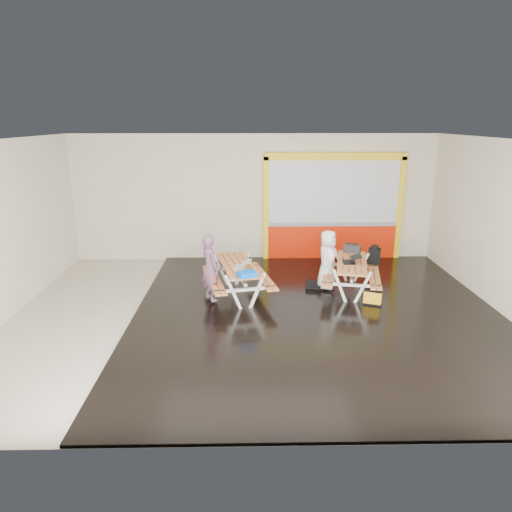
{
  "coord_description": "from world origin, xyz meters",
  "views": [
    {
      "loc": [
        -0.19,
        -8.81,
        3.88
      ],
      "look_at": [
        0.0,
        0.9,
        1.0
      ],
      "focal_mm": 32.59,
      "sensor_mm": 36.0,
      "label": 1
    }
  ],
  "objects_px": {
    "picnic_table_right": "(352,269)",
    "toolbox": "(352,249)",
    "dark_case": "(313,285)",
    "backpack": "(374,256)",
    "laptop_right": "(351,260)",
    "blue_pouch": "(247,274)",
    "fluke_bag": "(373,297)",
    "picnic_table_left": "(238,272)",
    "person_left": "(210,268)",
    "laptop_left": "(242,265)",
    "person_right": "(327,259)"
  },
  "relations": [
    {
      "from": "picnic_table_right",
      "to": "toolbox",
      "type": "distance_m",
      "value": 0.84
    },
    {
      "from": "picnic_table_right",
      "to": "toolbox",
      "type": "height_order",
      "value": "toolbox"
    },
    {
      "from": "toolbox",
      "to": "dark_case",
      "type": "bearing_deg",
      "value": -150.63
    },
    {
      "from": "backpack",
      "to": "laptop_right",
      "type": "bearing_deg",
      "value": -133.17
    },
    {
      "from": "blue_pouch",
      "to": "backpack",
      "type": "xyz_separation_m",
      "value": [
        3.1,
        1.83,
        -0.16
      ]
    },
    {
      "from": "laptop_right",
      "to": "dark_case",
      "type": "bearing_deg",
      "value": 160.32
    },
    {
      "from": "laptop_right",
      "to": "fluke_bag",
      "type": "bearing_deg",
      "value": -65.72
    },
    {
      "from": "picnic_table_left",
      "to": "person_left",
      "type": "xyz_separation_m",
      "value": [
        -0.59,
        -0.34,
        0.22
      ]
    },
    {
      "from": "laptop_left",
      "to": "dark_case",
      "type": "xyz_separation_m",
      "value": [
        1.67,
        0.72,
        -0.72
      ]
    },
    {
      "from": "picnic_table_right",
      "to": "laptop_left",
      "type": "relative_size",
      "value": 5.13
    },
    {
      "from": "person_right",
      "to": "fluke_bag",
      "type": "bearing_deg",
      "value": -114.57
    },
    {
      "from": "dark_case",
      "to": "laptop_left",
      "type": "bearing_deg",
      "value": -156.82
    },
    {
      "from": "laptop_left",
      "to": "blue_pouch",
      "type": "xyz_separation_m",
      "value": [
        0.1,
        -0.61,
        0.0
      ]
    },
    {
      "from": "picnic_table_right",
      "to": "laptop_right",
      "type": "xyz_separation_m",
      "value": [
        -0.03,
        -0.06,
        0.23
      ]
    },
    {
      "from": "person_right",
      "to": "picnic_table_left",
      "type": "bearing_deg",
      "value": 123.2
    },
    {
      "from": "backpack",
      "to": "picnic_table_left",
      "type": "bearing_deg",
      "value": -163.42
    },
    {
      "from": "picnic_table_right",
      "to": "fluke_bag",
      "type": "bearing_deg",
      "value": -69.39
    },
    {
      "from": "picnic_table_right",
      "to": "blue_pouch",
      "type": "bearing_deg",
      "value": -155.2
    },
    {
      "from": "dark_case",
      "to": "picnic_table_left",
      "type": "bearing_deg",
      "value": -164.86
    },
    {
      "from": "laptop_left",
      "to": "person_right",
      "type": "bearing_deg",
      "value": 17.34
    },
    {
      "from": "fluke_bag",
      "to": "picnic_table_right",
      "type": "bearing_deg",
      "value": 110.61
    },
    {
      "from": "toolbox",
      "to": "blue_pouch",
      "type": "bearing_deg",
      "value": -143.61
    },
    {
      "from": "person_left",
      "to": "dark_case",
      "type": "height_order",
      "value": "person_left"
    },
    {
      "from": "blue_pouch",
      "to": "backpack",
      "type": "height_order",
      "value": "backpack"
    },
    {
      "from": "picnic_table_right",
      "to": "person_right",
      "type": "bearing_deg",
      "value": 167.94
    },
    {
      "from": "blue_pouch",
      "to": "fluke_bag",
      "type": "relative_size",
      "value": 0.8
    },
    {
      "from": "picnic_table_left",
      "to": "person_right",
      "type": "height_order",
      "value": "person_right"
    },
    {
      "from": "person_left",
      "to": "picnic_table_left",
      "type": "bearing_deg",
      "value": -91.06
    },
    {
      "from": "laptop_right",
      "to": "laptop_left",
      "type": "bearing_deg",
      "value": -170.07
    },
    {
      "from": "dark_case",
      "to": "backpack",
      "type": "bearing_deg",
      "value": 18.21
    },
    {
      "from": "fluke_bag",
      "to": "laptop_left",
      "type": "bearing_deg",
      "value": 173.58
    },
    {
      "from": "picnic_table_right",
      "to": "backpack",
      "type": "relative_size",
      "value": 4.26
    },
    {
      "from": "picnic_table_left",
      "to": "person_right",
      "type": "distance_m",
      "value": 2.09
    },
    {
      "from": "fluke_bag",
      "to": "dark_case",
      "type": "bearing_deg",
      "value": 137.65
    },
    {
      "from": "blue_pouch",
      "to": "fluke_bag",
      "type": "height_order",
      "value": "blue_pouch"
    },
    {
      "from": "laptop_left",
      "to": "blue_pouch",
      "type": "height_order",
      "value": "laptop_left"
    },
    {
      "from": "laptop_right",
      "to": "backpack",
      "type": "xyz_separation_m",
      "value": [
        0.74,
        0.79,
        -0.13
      ]
    },
    {
      "from": "laptop_right",
      "to": "dark_case",
      "type": "xyz_separation_m",
      "value": [
        -0.79,
        0.28,
        -0.69
      ]
    },
    {
      "from": "laptop_left",
      "to": "blue_pouch",
      "type": "distance_m",
      "value": 0.62
    },
    {
      "from": "blue_pouch",
      "to": "toolbox",
      "type": "height_order",
      "value": "toolbox"
    },
    {
      "from": "dark_case",
      "to": "person_right",
      "type": "bearing_deg",
      "value": -20.53
    },
    {
      "from": "person_left",
      "to": "laptop_left",
      "type": "distance_m",
      "value": 0.69
    },
    {
      "from": "picnic_table_left",
      "to": "laptop_left",
      "type": "bearing_deg",
      "value": -68.11
    },
    {
      "from": "laptop_left",
      "to": "backpack",
      "type": "distance_m",
      "value": 3.43
    },
    {
      "from": "person_left",
      "to": "backpack",
      "type": "relative_size",
      "value": 2.95
    },
    {
      "from": "picnic_table_left",
      "to": "dark_case",
      "type": "xyz_separation_m",
      "value": [
        1.77,
        0.48,
        -0.49
      ]
    },
    {
      "from": "fluke_bag",
      "to": "blue_pouch",
      "type": "bearing_deg",
      "value": -173.7
    },
    {
      "from": "laptop_left",
      "to": "backpack",
      "type": "relative_size",
      "value": 0.83
    },
    {
      "from": "toolbox",
      "to": "backpack",
      "type": "xyz_separation_m",
      "value": [
        0.54,
        -0.06,
        -0.16
      ]
    },
    {
      "from": "laptop_left",
      "to": "dark_case",
      "type": "distance_m",
      "value": 1.96
    }
  ]
}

